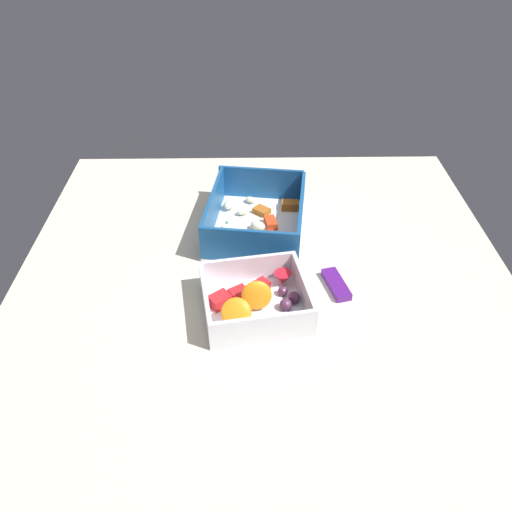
{
  "coord_description": "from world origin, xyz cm",
  "views": [
    {
      "loc": [
        63.67,
        -2.38,
        55.51
      ],
      "look_at": [
        -1.83,
        -1.29,
        4.0
      ],
      "focal_mm": 35.92,
      "sensor_mm": 36.0,
      "label": 1
    }
  ],
  "objects": [
    {
      "name": "candy_bar",
      "position": [
        3.78,
        11.15,
        2.6
      ],
      "size": [
        7.38,
        4.05,
        1.2
      ],
      "primitive_type": "cube",
      "rotation": [
        0.0,
        0.0,
        0.25
      ],
      "color": "#51197A",
      "rests_on": "table_surface"
    },
    {
      "name": "table_surface",
      "position": [
        0.0,
        0.0,
        1.0
      ],
      "size": [
        80.0,
        80.0,
        2.0
      ],
      "primitive_type": "cube",
      "color": "beige",
      "rests_on": "ground"
    },
    {
      "name": "fruit_bowl",
      "position": [
        8.47,
        -1.53,
        3.78
      ],
      "size": [
        15.92,
        17.11,
        5.4
      ],
      "rotation": [
        0.0,
        0.0,
        0.16
      ],
      "color": "white",
      "rests_on": "table_surface"
    },
    {
      "name": "pasta_container",
      "position": [
        -12.13,
        -0.98,
        4.12
      ],
      "size": [
        22.96,
        18.91,
        6.88
      ],
      "rotation": [
        0.0,
        0.0,
        -0.14
      ],
      "color": "white",
      "rests_on": "table_surface"
    }
  ]
}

